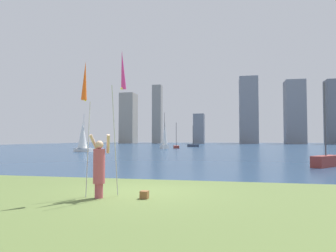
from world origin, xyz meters
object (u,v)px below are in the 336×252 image
object	(u,v)px
kite_flag_right	(122,74)
sailboat_4	(326,160)
person	(99,166)
sailboat_5	(193,145)
sailboat_2	(165,136)
sailboat_0	(176,147)
sailboat_3	(83,138)
bag	(144,195)
kite_flag_left	(85,84)

from	to	relation	value
kite_flag_right	sailboat_4	bearing A→B (deg)	51.18
person	sailboat_5	world-z (taller)	sailboat_5
sailboat_4	sailboat_5	bearing A→B (deg)	106.99
sailboat_2	sailboat_5	bearing A→B (deg)	77.94
sailboat_0	sailboat_2	xyz separation A→B (m)	(-1.20, -3.99, 1.81)
sailboat_5	sailboat_3	bearing A→B (deg)	-112.07
sailboat_0	sailboat_5	xyz separation A→B (m)	(1.75, 9.82, 0.02)
sailboat_0	sailboat_2	distance (m)	4.55
sailboat_2	sailboat_4	xyz separation A→B (m)	(16.09, -29.18, -1.71)
person	bag	size ratio (longest dim) A/B	8.28
sailboat_4	person	bearing A→B (deg)	-128.37
sailboat_2	sailboat_3	xyz separation A→B (m)	(-7.89, -12.93, -0.30)
kite_flag_left	sailboat_2	xyz separation A→B (m)	(-6.57, 40.79, -1.09)
kite_flag_left	sailboat_4	xyz separation A→B (m)	(9.52, 11.61, -2.80)
bag	sailboat_0	distance (m)	45.06
person	kite_flag_right	bearing A→B (deg)	50.57
bag	sailboat_2	world-z (taller)	sailboat_2
person	bag	world-z (taller)	person
sailboat_3	sailboat_4	bearing A→B (deg)	-34.12
sailboat_5	kite_flag_left	bearing A→B (deg)	-86.21
bag	sailboat_4	distance (m)	13.79
sailboat_3	sailboat_4	size ratio (longest dim) A/B	0.96
person	sailboat_0	distance (m)	45.05
sailboat_0	sailboat_3	distance (m)	19.27
bag	sailboat_4	world-z (taller)	sailboat_4
kite_flag_left	sailboat_3	bearing A→B (deg)	117.44
kite_flag_left	sailboat_5	bearing A→B (deg)	93.79
sailboat_3	sailboat_5	size ratio (longest dim) A/B	1.09
kite_flag_left	sailboat_2	bearing A→B (deg)	99.15
sailboat_5	kite_flag_right	bearing A→B (deg)	-85.29
person	sailboat_3	bearing A→B (deg)	109.25
sailboat_4	sailboat_5	world-z (taller)	sailboat_4
kite_flag_right	sailboat_0	xyz separation A→B (m)	(-6.19, 43.98, -3.33)
sailboat_2	sailboat_4	bearing A→B (deg)	-61.13
sailboat_2	sailboat_4	distance (m)	33.36
sailboat_2	sailboat_0	bearing A→B (deg)	73.26
sailboat_4	sailboat_0	bearing A→B (deg)	114.17
sailboat_2	sailboat_3	distance (m)	15.15
person	kite_flag_right	world-z (taller)	kite_flag_right
person	sailboat_4	xyz separation A→B (m)	(9.11, 11.50, -0.49)
bag	sailboat_5	xyz separation A→B (m)	(-5.29, 54.33, 0.21)
sailboat_2	sailboat_5	distance (m)	14.24
kite_flag_left	bag	xyz separation A→B (m)	(1.67, 0.28, -3.08)
bag	sailboat_5	distance (m)	54.59
bag	sailboat_3	distance (m)	32.00
bag	sailboat_3	size ratio (longest dim) A/B	0.04
person	kite_flag_left	world-z (taller)	kite_flag_left
sailboat_2	sailboat_3	bearing A→B (deg)	-121.40
sailboat_5	sailboat_4	bearing A→B (deg)	-73.01
person	kite_flag_right	xyz separation A→B (m)	(0.41, 0.69, 2.75)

